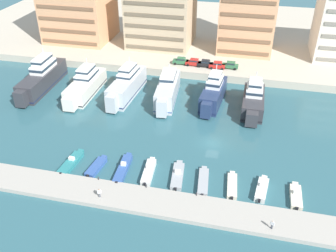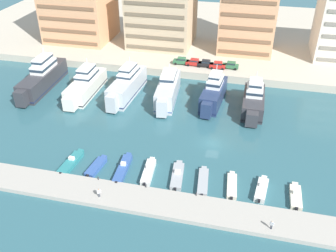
{
  "view_description": "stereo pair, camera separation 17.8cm",
  "coord_description": "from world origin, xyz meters",
  "px_view_note": "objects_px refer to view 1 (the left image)",
  "views": [
    {
      "loc": [
        4.95,
        -59.03,
        41.34
      ],
      "look_at": [
        -8.92,
        0.29,
        2.5
      ],
      "focal_mm": 40.0,
      "sensor_mm": 36.0,
      "label": 1
    },
    {
      "loc": [
        5.12,
        -58.99,
        41.34
      ],
      "look_at": [
        -8.92,
        0.29,
        2.5
      ],
      "focal_mm": 40.0,
      "sensor_mm": 36.0,
      "label": 2
    }
  ],
  "objects_px": {
    "yacht_silver_mid_left": "(127,85)",
    "motorboat_white_right": "(262,189)",
    "yacht_silver_center_left": "(168,90)",
    "motorboat_cream_far_right": "(296,196)",
    "yacht_charcoal_far_left": "(42,77)",
    "motorboat_blue_mid_left": "(123,169)",
    "yacht_navy_center": "(213,93)",
    "car_red_left": "(194,62)",
    "motorboat_cream_mid_right": "(232,185)",
    "yacht_charcoal_center_right": "(253,100)",
    "motorboat_blue_left": "(96,167)",
    "car_green_far_left": "(181,61)",
    "car_red_center_left": "(217,65)",
    "car_green_center": "(230,65)",
    "pedestrian_near_edge": "(272,224)",
    "car_black_mid_left": "(205,63)",
    "pedestrian_mid_deck": "(99,192)",
    "yacht_ivory_left": "(85,85)",
    "motorboat_grey_center": "(178,175)",
    "motorboat_teal_far_left": "(71,162)",
    "motorboat_white_center_left": "(149,172)",
    "motorboat_grey_center_right": "(203,182)"
  },
  "relations": [
    {
      "from": "yacht_silver_center_left",
      "to": "motorboat_cream_mid_right",
      "type": "xyz_separation_m",
      "value": [
        17.16,
        -26.95,
        -2.18
      ]
    },
    {
      "from": "motorboat_blue_mid_left",
      "to": "yacht_silver_center_left",
      "type": "bearing_deg",
      "value": 86.71
    },
    {
      "from": "yacht_ivory_left",
      "to": "yacht_charcoal_far_left",
      "type": "bearing_deg",
      "value": 178.04
    },
    {
      "from": "pedestrian_mid_deck",
      "to": "car_red_left",
      "type": "bearing_deg",
      "value": 83.36
    },
    {
      "from": "yacht_silver_center_left",
      "to": "car_red_center_left",
      "type": "bearing_deg",
      "value": 58.89
    },
    {
      "from": "car_black_mid_left",
      "to": "pedestrian_mid_deck",
      "type": "relative_size",
      "value": 2.52
    },
    {
      "from": "yacht_charcoal_center_right",
      "to": "pedestrian_near_edge",
      "type": "distance_m",
      "value": 35.22
    },
    {
      "from": "yacht_charcoal_far_left",
      "to": "car_black_mid_left",
      "type": "relative_size",
      "value": 5.11
    },
    {
      "from": "motorboat_cream_mid_right",
      "to": "motorboat_blue_mid_left",
      "type": "bearing_deg",
      "value": -179.91
    },
    {
      "from": "car_red_left",
      "to": "yacht_silver_mid_left",
      "type": "bearing_deg",
      "value": -128.62
    },
    {
      "from": "motorboat_grey_center_right",
      "to": "yacht_ivory_left",
      "type": "bearing_deg",
      "value": 141.3
    },
    {
      "from": "yacht_charcoal_far_left",
      "to": "motorboat_white_center_left",
      "type": "xyz_separation_m",
      "value": [
        33.87,
        -25.73,
        -2.26
      ]
    },
    {
      "from": "yacht_ivory_left",
      "to": "motorboat_white_center_left",
      "type": "relative_size",
      "value": 2.51
    },
    {
      "from": "yacht_navy_center",
      "to": "motorboat_grey_center",
      "type": "distance_m",
      "value": 27.54
    },
    {
      "from": "motorboat_grey_center",
      "to": "yacht_charcoal_center_right",
      "type": "bearing_deg",
      "value": 66.77
    },
    {
      "from": "motorboat_teal_far_left",
      "to": "motorboat_blue_mid_left",
      "type": "bearing_deg",
      "value": 2.44
    },
    {
      "from": "yacht_charcoal_center_right",
      "to": "motorboat_teal_far_left",
      "type": "relative_size",
      "value": 2.08
    },
    {
      "from": "yacht_ivory_left",
      "to": "motorboat_grey_center",
      "type": "bearing_deg",
      "value": -42.29
    },
    {
      "from": "yacht_silver_mid_left",
      "to": "motorboat_white_center_left",
      "type": "height_order",
      "value": "yacht_silver_mid_left"
    },
    {
      "from": "yacht_charcoal_far_left",
      "to": "motorboat_blue_mid_left",
      "type": "bearing_deg",
      "value": -41.43
    },
    {
      "from": "yacht_silver_mid_left",
      "to": "motorboat_white_right",
      "type": "height_order",
      "value": "yacht_silver_mid_left"
    },
    {
      "from": "car_red_center_left",
      "to": "pedestrian_near_edge",
      "type": "bearing_deg",
      "value": -74.77
    },
    {
      "from": "yacht_charcoal_center_right",
      "to": "pedestrian_mid_deck",
      "type": "distance_m",
      "value": 40.88
    },
    {
      "from": "yacht_charcoal_center_right",
      "to": "motorboat_blue_left",
      "type": "height_order",
      "value": "yacht_charcoal_center_right"
    },
    {
      "from": "yacht_ivory_left",
      "to": "motorboat_grey_center",
      "type": "distance_m",
      "value": 37.31
    },
    {
      "from": "motorboat_teal_far_left",
      "to": "motorboat_cream_mid_right",
      "type": "xyz_separation_m",
      "value": [
        28.2,
        0.43,
        -0.07
      ]
    },
    {
      "from": "yacht_ivory_left",
      "to": "car_red_center_left",
      "type": "height_order",
      "value": "yacht_ivory_left"
    },
    {
      "from": "yacht_charcoal_center_right",
      "to": "pedestrian_near_edge",
      "type": "bearing_deg",
      "value": -83.37
    },
    {
      "from": "motorboat_white_right",
      "to": "car_red_left",
      "type": "height_order",
      "value": "car_red_left"
    },
    {
      "from": "motorboat_white_right",
      "to": "car_green_far_left",
      "type": "xyz_separation_m",
      "value": [
        -22.12,
        43.31,
        2.4
      ]
    },
    {
      "from": "yacht_charcoal_center_right",
      "to": "motorboat_blue_mid_left",
      "type": "bearing_deg",
      "value": -127.96
    },
    {
      "from": "yacht_navy_center",
      "to": "motorboat_blue_left",
      "type": "distance_m",
      "value": 32.88
    },
    {
      "from": "motorboat_blue_left",
      "to": "car_black_mid_left",
      "type": "relative_size",
      "value": 1.51
    },
    {
      "from": "yacht_silver_center_left",
      "to": "motorboat_cream_far_right",
      "type": "height_order",
      "value": "yacht_silver_center_left"
    },
    {
      "from": "motorboat_blue_mid_left",
      "to": "pedestrian_near_edge",
      "type": "height_order",
      "value": "pedestrian_near_edge"
    },
    {
      "from": "yacht_charcoal_far_left",
      "to": "pedestrian_mid_deck",
      "type": "bearing_deg",
      "value": -50.05
    },
    {
      "from": "car_red_left",
      "to": "pedestrian_mid_deck",
      "type": "distance_m",
      "value": 51.29
    },
    {
      "from": "yacht_ivory_left",
      "to": "yacht_silver_center_left",
      "type": "height_order",
      "value": "yacht_ivory_left"
    },
    {
      "from": "yacht_navy_center",
      "to": "car_red_left",
      "type": "distance_m",
      "value": 16.97
    },
    {
      "from": "car_red_center_left",
      "to": "car_green_center",
      "type": "bearing_deg",
      "value": 13.49
    },
    {
      "from": "motorboat_white_right",
      "to": "motorboat_grey_center",
      "type": "bearing_deg",
      "value": 178.47
    },
    {
      "from": "motorboat_grey_center_right",
      "to": "motorboat_white_center_left",
      "type": "bearing_deg",
      "value": 178.14
    },
    {
      "from": "car_red_center_left",
      "to": "pedestrian_near_edge",
      "type": "xyz_separation_m",
      "value": [
        13.87,
        -50.94,
        -1.27
      ]
    },
    {
      "from": "yacht_silver_mid_left",
      "to": "car_red_left",
      "type": "relative_size",
      "value": 4.49
    },
    {
      "from": "yacht_ivory_left",
      "to": "car_red_left",
      "type": "distance_m",
      "value": 28.88
    },
    {
      "from": "yacht_silver_center_left",
      "to": "motorboat_white_center_left",
      "type": "bearing_deg",
      "value": -83.59
    },
    {
      "from": "motorboat_cream_mid_right",
      "to": "car_green_far_left",
      "type": "distance_m",
      "value": 46.74
    },
    {
      "from": "motorboat_white_right",
      "to": "car_red_left",
      "type": "distance_m",
      "value": 47.03
    },
    {
      "from": "yacht_silver_center_left",
      "to": "car_black_mid_left",
      "type": "height_order",
      "value": "yacht_silver_center_left"
    },
    {
      "from": "motorboat_teal_far_left",
      "to": "motorboat_grey_center",
      "type": "height_order",
      "value": "motorboat_teal_far_left"
    }
  ]
}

